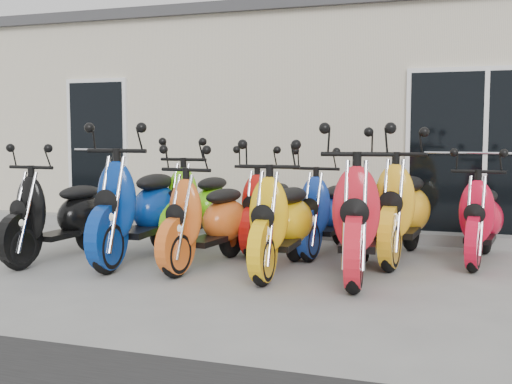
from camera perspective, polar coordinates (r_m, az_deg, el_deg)
ground at (r=7.25m, az=-1.55°, el=-6.33°), size 80.00×80.00×0.00m
building at (r=12.11m, az=7.13°, el=5.89°), size 14.00×6.00×3.20m
roof_cap at (r=12.25m, az=7.22°, el=13.77°), size 14.20×6.20×0.16m
front_step at (r=9.12m, az=2.90°, el=-3.46°), size 14.00×0.40×0.15m
door_left at (r=10.50m, az=-13.90°, el=4.03°), size 1.07×0.08×2.22m
door_right at (r=8.82m, az=19.71°, el=3.68°), size 2.02×0.08×2.22m
scooter_front_black at (r=7.67m, az=-17.20°, el=-0.83°), size 0.78×1.86×1.35m
scooter_front_blue at (r=7.37m, az=-10.44°, el=-0.04°), size 0.89×2.17×1.57m
scooter_front_orange_a at (r=6.97m, az=-4.41°, el=-1.23°), size 0.87×1.88×1.34m
scooter_front_orange_b at (r=6.66m, az=2.27°, el=-1.26°), size 0.73×1.91×1.40m
scooter_front_red at (r=6.53m, az=9.17°, el=-0.74°), size 1.00×2.19×1.56m
scooter_back_green at (r=8.24m, az=-5.07°, el=0.00°), size 0.75×1.92×1.41m
scooter_back_red at (r=7.99m, az=1.03°, el=-0.49°), size 0.65×1.78×1.31m
scooter_back_blue at (r=7.80m, az=6.36°, el=-0.71°), size 0.84×1.82×1.30m
scooter_back_yellow at (r=7.49m, az=12.92°, el=-0.18°), size 0.89×2.11×1.53m
scooter_back_extra at (r=7.61m, az=19.40°, el=-1.12°), size 0.84×1.82×1.30m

